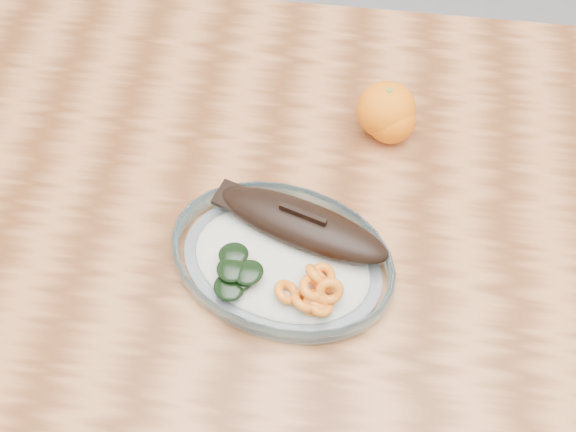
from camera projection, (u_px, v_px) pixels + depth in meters
The scene contains 5 objects.
ground at pixel (320, 409), 1.54m from camera, with size 3.00×3.00×0.00m, color slate.
dining_table at pixel (337, 259), 1.00m from camera, with size 1.20×0.80×0.75m.
plated_meal at pixel (283, 257), 0.86m from camera, with size 0.60×0.60×0.08m.
orange_left at pixel (386, 110), 0.96m from camera, with size 0.08×0.08×0.08m, color #E36504.
orange_right at pixel (391, 119), 0.96m from camera, with size 0.07×0.07×0.07m, color #E36504.
Camera 1 is at (-0.01, -0.50, 1.52)m, focal length 45.00 mm.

